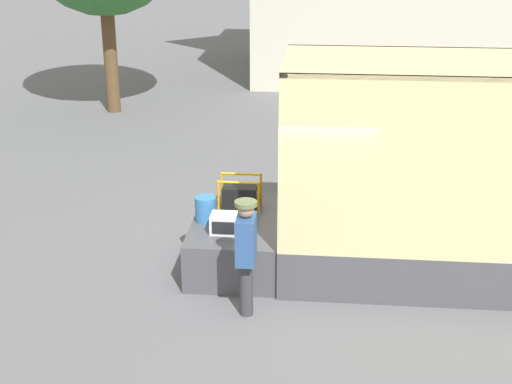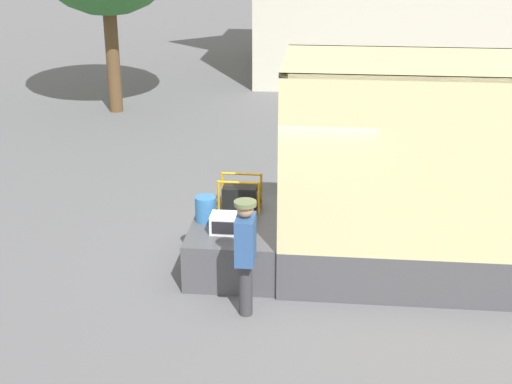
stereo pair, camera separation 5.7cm
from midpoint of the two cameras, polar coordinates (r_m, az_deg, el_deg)
name	(u,v)px [view 2 (the right image)]	position (r m, az deg, el deg)	size (l,w,h in m)	color
ground_plane	(281,265)	(10.90, 2.19, -5.86)	(160.00, 160.00, 0.00)	slate
tailgate_deck	(238,242)	(10.80, -1.33, -4.04)	(1.33, 2.03, 0.71)	#4C4C51
microwave	(228,223)	(10.24, -2.09, -2.52)	(0.50, 0.35, 0.27)	white
portable_generator	(241,197)	(11.02, -1.03, -0.38)	(0.65, 0.42, 0.52)	black
orange_bucket	(206,209)	(10.62, -3.88, -1.35)	(0.32, 0.32, 0.38)	#3370B2
worker_person	(245,247)	(9.18, -0.67, -4.42)	(0.29, 0.44, 1.62)	#38383D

